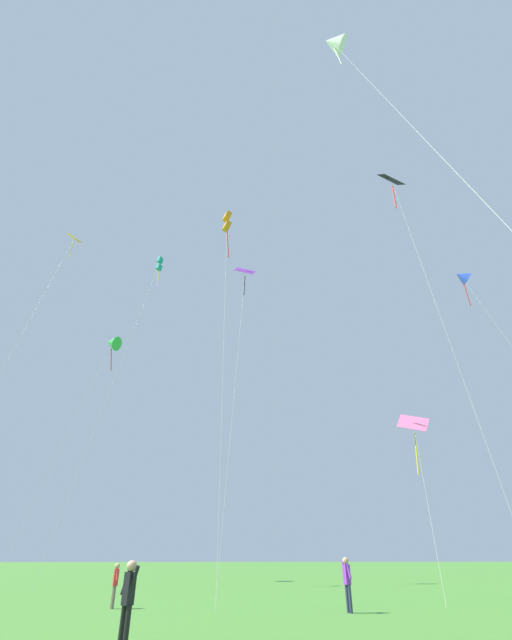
{
  "coord_description": "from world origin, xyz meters",
  "views": [
    {
      "loc": [
        -2.93,
        -2.48,
        1.76
      ],
      "look_at": [
        -0.74,
        26.89,
        18.01
      ],
      "focal_mm": 24.16,
      "sensor_mm": 36.0,
      "label": 1
    }
  ],
  "objects_px": {
    "person_near_tree": "(347,579)",
    "person_with_spool": "(128,595)",
    "kite_yellow_diamond": "(69,249)",
    "kite_pink_low": "(414,433)",
    "kite_purple_streamer": "(244,282)",
    "kite_white_distant": "(334,43)",
    "kite_green_small": "(112,343)",
    "person_in_blue_jacket": "(115,581)",
    "kite_black_large": "(394,190)",
    "kite_blue_delta": "(462,277)",
    "kite_orange_box": "(227,224)",
    "kite_teal_box": "(159,266)"
  },
  "relations": [
    {
      "from": "kite_teal_box",
      "to": "kite_green_small",
      "type": "height_order",
      "value": "kite_teal_box"
    },
    {
      "from": "kite_teal_box",
      "to": "person_near_tree",
      "type": "distance_m",
      "value": 35.58
    },
    {
      "from": "kite_blue_delta",
      "to": "kite_purple_streamer",
      "type": "relative_size",
      "value": 1.44
    },
    {
      "from": "kite_black_large",
      "to": "kite_yellow_diamond",
      "type": "xyz_separation_m",
      "value": [
        -27.38,
        12.45,
        2.75
      ]
    },
    {
      "from": "kite_white_distant",
      "to": "person_near_tree",
      "type": "distance_m",
      "value": 24.63
    },
    {
      "from": "kite_black_large",
      "to": "person_in_blue_jacket",
      "type": "height_order",
      "value": "kite_black_large"
    },
    {
      "from": "person_with_spool",
      "to": "kite_green_small",
      "type": "bearing_deg",
      "value": 108.34
    },
    {
      "from": "kite_green_small",
      "to": "kite_white_distant",
      "type": "xyz_separation_m",
      "value": [
        17.06,
        -29.87,
        3.33
      ]
    },
    {
      "from": "kite_orange_box",
      "to": "person_with_spool",
      "type": "relative_size",
      "value": 15.38
    },
    {
      "from": "kite_black_large",
      "to": "kite_teal_box",
      "type": "xyz_separation_m",
      "value": [
        -19.16,
        15.3,
        3.28
      ]
    },
    {
      "from": "kite_blue_delta",
      "to": "kite_teal_box",
      "type": "height_order",
      "value": "kite_teal_box"
    },
    {
      "from": "kite_purple_streamer",
      "to": "kite_green_small",
      "type": "bearing_deg",
      "value": 127.57
    },
    {
      "from": "kite_orange_box",
      "to": "person_with_spool",
      "type": "distance_m",
      "value": 28.21
    },
    {
      "from": "kite_teal_box",
      "to": "kite_white_distant",
      "type": "height_order",
      "value": "kite_teal_box"
    },
    {
      "from": "kite_green_small",
      "to": "kite_purple_streamer",
      "type": "bearing_deg",
      "value": -52.43
    },
    {
      "from": "kite_pink_low",
      "to": "kite_purple_streamer",
      "type": "distance_m",
      "value": 15.2
    },
    {
      "from": "kite_orange_box",
      "to": "kite_yellow_diamond",
      "type": "xyz_separation_m",
      "value": [
        -15.3,
        8.25,
        3.05
      ]
    },
    {
      "from": "kite_blue_delta",
      "to": "kite_purple_streamer",
      "type": "bearing_deg",
      "value": -154.24
    },
    {
      "from": "kite_yellow_diamond",
      "to": "kite_green_small",
      "type": "bearing_deg",
      "value": 64.99
    },
    {
      "from": "kite_teal_box",
      "to": "kite_green_small",
      "type": "relative_size",
      "value": 1.31
    },
    {
      "from": "kite_blue_delta",
      "to": "kite_green_small",
      "type": "relative_size",
      "value": 1.29
    },
    {
      "from": "kite_yellow_diamond",
      "to": "person_with_spool",
      "type": "height_order",
      "value": "kite_yellow_diamond"
    },
    {
      "from": "kite_white_distant",
      "to": "person_in_blue_jacket",
      "type": "bearing_deg",
      "value": 137.8
    },
    {
      "from": "kite_green_small",
      "to": "kite_pink_low",
      "type": "bearing_deg",
      "value": -30.53
    },
    {
      "from": "kite_yellow_diamond",
      "to": "kite_black_large",
      "type": "bearing_deg",
      "value": -24.46
    },
    {
      "from": "kite_pink_low",
      "to": "person_with_spool",
      "type": "distance_m",
      "value": 23.06
    },
    {
      "from": "kite_white_distant",
      "to": "person_with_spool",
      "type": "height_order",
      "value": "kite_white_distant"
    },
    {
      "from": "kite_pink_low",
      "to": "kite_purple_streamer",
      "type": "relative_size",
      "value": 0.52
    },
    {
      "from": "kite_green_small",
      "to": "person_near_tree",
      "type": "bearing_deg",
      "value": -54.69
    },
    {
      "from": "kite_blue_delta",
      "to": "kite_orange_box",
      "type": "bearing_deg",
      "value": -158.02
    },
    {
      "from": "kite_orange_box",
      "to": "person_in_blue_jacket",
      "type": "xyz_separation_m",
      "value": [
        -3.75,
        -5.9,
        -23.99
      ]
    },
    {
      "from": "kite_orange_box",
      "to": "kite_purple_streamer",
      "type": "relative_size",
      "value": 1.29
    },
    {
      "from": "kite_purple_streamer",
      "to": "person_in_blue_jacket",
      "type": "xyz_separation_m",
      "value": [
        -5.13,
        -4.57,
        -17.59
      ]
    },
    {
      "from": "kite_black_large",
      "to": "person_in_blue_jacket",
      "type": "distance_m",
      "value": 29.04
    },
    {
      "from": "kite_orange_box",
      "to": "kite_purple_streamer",
      "type": "bearing_deg",
      "value": -43.92
    },
    {
      "from": "kite_pink_low",
      "to": "person_in_blue_jacket",
      "type": "bearing_deg",
      "value": -156.68
    },
    {
      "from": "kite_orange_box",
      "to": "person_in_blue_jacket",
      "type": "relative_size",
      "value": 16.88
    },
    {
      "from": "kite_pink_low",
      "to": "kite_blue_delta",
      "type": "bearing_deg",
      "value": 35.75
    },
    {
      "from": "kite_black_large",
      "to": "person_in_blue_jacket",
      "type": "xyz_separation_m",
      "value": [
        -15.82,
        -1.69,
        -24.29
      ]
    },
    {
      "from": "kite_blue_delta",
      "to": "kite_white_distant",
      "type": "bearing_deg",
      "value": -129.48
    },
    {
      "from": "kite_green_small",
      "to": "person_in_blue_jacket",
      "type": "bearing_deg",
      "value": -69.66
    },
    {
      "from": "kite_orange_box",
      "to": "kite_purple_streamer",
      "type": "distance_m",
      "value": 6.68
    },
    {
      "from": "kite_yellow_diamond",
      "to": "person_near_tree",
      "type": "height_order",
      "value": "kite_yellow_diamond"
    },
    {
      "from": "kite_black_large",
      "to": "kite_green_small",
      "type": "relative_size",
      "value": 1.21
    },
    {
      "from": "person_near_tree",
      "to": "kite_green_small",
      "type": "bearing_deg",
      "value": 125.31
    },
    {
      "from": "person_near_tree",
      "to": "person_with_spool",
      "type": "relative_size",
      "value": 1.04
    },
    {
      "from": "kite_purple_streamer",
      "to": "kite_white_distant",
      "type": "height_order",
      "value": "kite_white_distant"
    },
    {
      "from": "kite_white_distant",
      "to": "person_near_tree",
      "type": "relative_size",
      "value": 14.63
    },
    {
      "from": "kite_white_distant",
      "to": "person_near_tree",
      "type": "bearing_deg",
      "value": 91.88
    },
    {
      "from": "kite_yellow_diamond",
      "to": "kite_purple_streamer",
      "type": "height_order",
      "value": "kite_yellow_diamond"
    }
  ]
}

